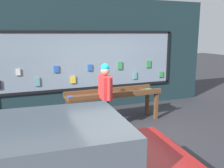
{
  "coord_description": "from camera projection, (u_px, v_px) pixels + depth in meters",
  "views": [
    {
      "loc": [
        -2.44,
        -5.21,
        2.41
      ],
      "look_at": [
        -0.12,
        0.7,
        1.12
      ],
      "focal_mm": 40.0,
      "sensor_mm": 36.0,
      "label": 1
    }
  ],
  "objects": [
    {
      "name": "person_browsing",
      "position": [
        105.0,
        92.0,
        6.14
      ],
      "size": [
        0.23,
        0.67,
        1.7
      ],
      "rotation": [
        0.0,
        0.0,
        1.54
      ],
      "color": "#2D334C",
      "rests_on": "ground_plane"
    },
    {
      "name": "ground_plane",
      "position": [
        127.0,
        134.0,
        6.11
      ],
      "size": [
        40.0,
        40.0,
        0.0
      ],
      "primitive_type": "plane",
      "color": "#2D2D33"
    },
    {
      "name": "shopfront_facade",
      "position": [
        94.0,
        55.0,
        7.92
      ],
      "size": [
        7.83,
        0.29,
        3.5
      ],
      "color": "#192D33",
      "rests_on": "ground_plane"
    },
    {
      "name": "display_table_main",
      "position": [
        113.0,
        96.0,
        6.78
      ],
      "size": [
        2.64,
        0.72,
        0.91
      ],
      "color": "brown",
      "rests_on": "ground_plane"
    },
    {
      "name": "small_dog",
      "position": [
        91.0,
        125.0,
        6.03
      ],
      "size": [
        0.35,
        0.52,
        0.36
      ],
      "rotation": [
        0.0,
        0.0,
        2.05
      ],
      "color": "#99724C",
      "rests_on": "ground_plane"
    }
  ]
}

